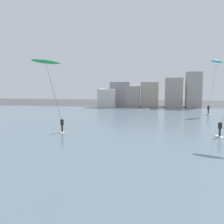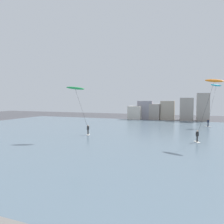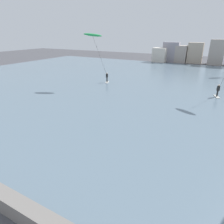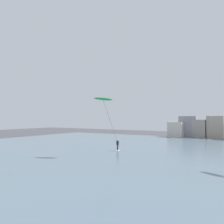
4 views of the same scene
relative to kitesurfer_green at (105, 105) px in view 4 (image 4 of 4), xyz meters
name	(u,v)px [view 4 (image 4 of 4)]	position (x,y,z in m)	size (l,w,h in m)	color
water_bay	(184,154)	(9.42, 5.29, -6.66)	(84.00, 52.00, 0.10)	slate
far_shore_buildings	(216,126)	(10.16, 33.79, -3.84)	(21.86, 5.65, 7.60)	beige
kitesurfer_green	(105,105)	(0.00, 0.00, 0.00)	(2.84, 4.88, 7.84)	silver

